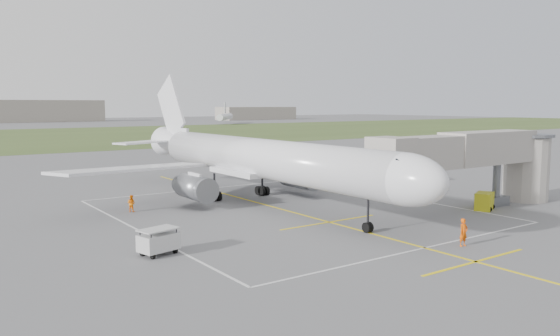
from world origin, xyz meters
TOP-DOWN VIEW (x-y plane):
  - ground at (0.00, 0.00)m, footprint 700.00×700.00m
  - grass_strip at (0.00, 130.00)m, footprint 700.00×120.00m
  - apron_markings at (0.00, -5.82)m, footprint 28.20×60.00m
  - airliner at (-0.00, 0.75)m, footprint 38.93×46.75m
  - jet_bridge at (15.72, -13.50)m, footprint 23.40×5.00m
  - gpu_unit at (15.14, -14.22)m, footprint 2.54×2.19m
  - baggage_cart at (-15.43, -11.12)m, footprint 2.76×2.03m
  - ramp_worker_nose at (2.55, -21.18)m, footprint 0.74×0.52m
  - ramp_worker_wing at (-11.85, 3.72)m, footprint 0.93×0.95m
  - distant_aircraft at (19.10, 171.48)m, footprint 193.64×75.24m

SIDE VIEW (x-z plane):
  - ground at x=0.00m, z-range 0.00..0.00m
  - apron_markings at x=0.00m, z-range 0.00..0.01m
  - grass_strip at x=0.00m, z-range 0.00..0.02m
  - ramp_worker_wing at x=-11.85m, z-range 0.00..1.55m
  - gpu_unit at x=15.14m, z-range -0.01..1.60m
  - baggage_cart at x=-15.43m, z-range 0.02..1.75m
  - ramp_worker_nose at x=2.55m, z-range 0.00..1.93m
  - distant_aircraft at x=19.10m, z-range -0.84..8.01m
  - airliner at x=0.00m, z-range -2.37..11.15m
  - jet_bridge at x=15.72m, z-range 1.14..8.34m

